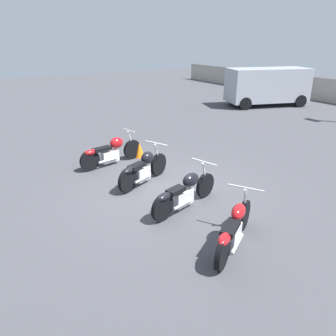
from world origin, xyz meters
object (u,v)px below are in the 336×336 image
Objects in this scene: motorcycle_slot_3 at (234,228)px; traffic_cone_near at (139,150)px; motorcycle_slot_1 at (143,168)px; motorcycle_slot_0 at (111,152)px; motorcycle_slot_2 at (184,192)px; parked_van at (267,85)px.

motorcycle_slot_3 is 5.64m from traffic_cone_near.
motorcycle_slot_0 is at bearing 161.81° from motorcycle_slot_1.
motorcycle_slot_2 is 1.80m from motorcycle_slot_3.
motorcycle_slot_1 is at bearing 168.99° from motorcycle_slot_2.
motorcycle_slot_2 is 4.06× the size of traffic_cone_near.
traffic_cone_near is at bearing 152.85° from motorcycle_slot_2.
motorcycle_slot_2 is at bearing 145.88° from motorcycle_slot_3.
motorcycle_slot_1 is 1.03× the size of motorcycle_slot_3.
motorcycle_slot_1 reaches higher than motorcycle_slot_0.
motorcycle_slot_2 is (1.79, 0.15, -0.02)m from motorcycle_slot_1.
traffic_cone_near is at bearing 140.15° from motorcycle_slot_3.
motorcycle_slot_1 is 3.59m from motorcycle_slot_3.
motorcycle_slot_1 is 2.19m from traffic_cone_near.
parked_van reaches higher than traffic_cone_near.
motorcycle_slot_1 reaches higher than motorcycle_slot_2.
motorcycle_slot_1 is 0.38× the size of parked_van.
parked_van is (-4.19, 11.67, 0.75)m from motorcycle_slot_0.
parked_van is (-7.81, 11.34, 0.76)m from motorcycle_slot_2.
motorcycle_slot_2 is 0.43× the size of parked_van.
motorcycle_slot_3 is (5.42, 0.23, -0.01)m from motorcycle_slot_0.
parked_van is at bearing 99.75° from motorcycle_slot_0.
motorcycle_slot_3 is 14.96m from parked_van.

